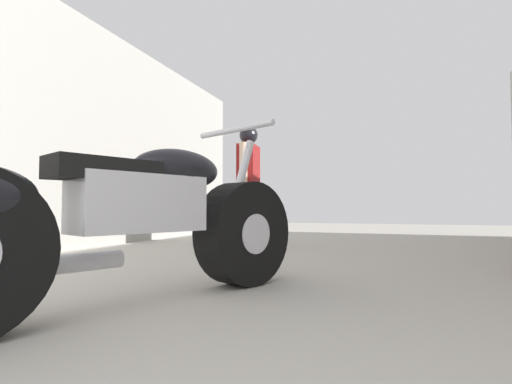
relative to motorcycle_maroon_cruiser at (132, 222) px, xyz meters
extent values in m
plane|color=#A8A399|center=(0.43, 2.07, -0.43)|extent=(18.50, 18.50, 0.00)
cube|color=#A3A099|center=(-2.43, 2.07, 1.03)|extent=(0.08, 8.48, 2.93)
cylinder|color=black|center=(0.32, 0.75, -0.09)|extent=(0.47, 0.71, 0.68)
cylinder|color=silver|center=(0.32, 0.75, -0.09)|extent=(0.32, 0.33, 0.26)
cube|color=silver|center=(0.02, 0.04, 0.10)|extent=(0.50, 0.72, 0.30)
ellipsoid|color=black|center=(0.11, 0.26, 0.29)|extent=(0.47, 0.61, 0.23)
cube|color=black|center=(-0.05, -0.13, 0.26)|extent=(0.41, 0.56, 0.11)
cylinder|color=silver|center=(0.30, 0.71, 0.22)|extent=(0.15, 0.27, 0.61)
cylinder|color=silver|center=(0.28, 0.67, 0.58)|extent=(0.62, 0.29, 0.04)
cylinder|color=silver|center=(-0.24, -0.19, -0.19)|extent=(0.31, 0.57, 0.10)
cylinder|color=#2D3851|center=(-0.62, 3.37, -0.05)|extent=(0.16, 0.16, 0.77)
cylinder|color=#2D3851|center=(-0.60, 3.18, -0.05)|extent=(0.16, 0.16, 0.77)
cube|color=maroon|center=(-0.61, 3.27, 0.63)|extent=(0.27, 0.45, 0.59)
cylinder|color=beige|center=(-0.64, 3.54, 0.66)|extent=(0.12, 0.12, 0.54)
cylinder|color=beige|center=(-0.58, 3.01, 0.66)|extent=(0.12, 0.12, 0.54)
sphere|color=black|center=(-0.61, 3.27, 1.06)|extent=(0.21, 0.21, 0.21)
sphere|color=black|center=(-0.61, 3.27, 1.07)|extent=(0.25, 0.25, 0.25)
camera|label=1|loc=(1.25, -1.63, 0.07)|focal=27.11mm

